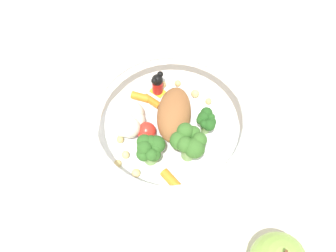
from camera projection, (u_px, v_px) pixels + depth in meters
ground_plane at (169, 129)px, 0.65m from camera, size 2.40×2.40×0.00m
food_container at (164, 126)px, 0.61m from camera, size 0.20×0.20×0.07m
folded_napkin at (55, 31)px, 0.72m from camera, size 0.18×0.16×0.01m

